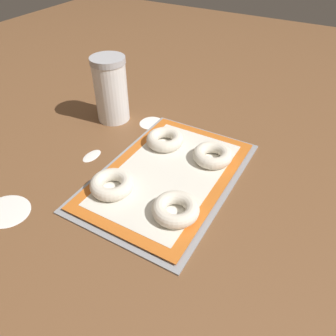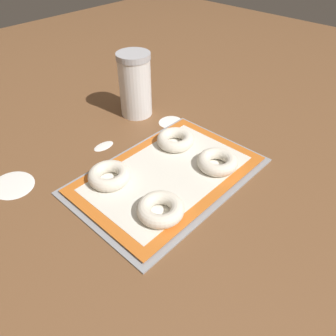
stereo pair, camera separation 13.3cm
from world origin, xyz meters
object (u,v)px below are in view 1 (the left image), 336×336
object	(u,v)px
flour_canister	(111,89)
baking_tray	(168,175)
bagel_front_right	(213,155)
bagel_front_left	(176,209)
bagel_back_right	(165,139)
bagel_back_left	(112,184)

from	to	relation	value
flour_canister	baking_tray	bearing A→B (deg)	-119.12
baking_tray	bagel_front_right	world-z (taller)	bagel_front_right
bagel_front_left	bagel_back_right	bearing A→B (deg)	35.22
bagel_back_left	bagel_front_right	bearing A→B (deg)	-35.57
bagel_front_left	bagel_back_left	distance (m)	0.15
bagel_front_left	flour_canister	bearing A→B (deg)	53.74
baking_tray	flour_canister	size ratio (longest dim) A/B	2.38
bagel_back_right	baking_tray	bearing A→B (deg)	-146.27
bagel_front_left	flour_canister	distance (m)	0.43
bagel_front_right	bagel_back_left	size ratio (longest dim) A/B	1.00
bagel_back_left	flour_canister	size ratio (longest dim) A/B	0.52
baking_tray	flour_canister	world-z (taller)	flour_canister
bagel_front_right	bagel_front_left	bearing A→B (deg)	-177.55
bagel_front_left	bagel_back_left	size ratio (longest dim) A/B	1.00
baking_tray	bagel_front_left	world-z (taller)	bagel_front_left
bagel_front_left	bagel_back_right	world-z (taller)	same
bagel_back_left	flour_canister	xyz separation A→B (m)	(0.26, 0.19, 0.07)
bagel_back_left	flour_canister	world-z (taller)	flour_canister
bagel_front_right	bagel_back_right	bearing A→B (deg)	89.82
baking_tray	bagel_front_left	bearing A→B (deg)	-143.44
bagel_front_right	bagel_back_right	world-z (taller)	same
bagel_back_left	flour_canister	distance (m)	0.33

